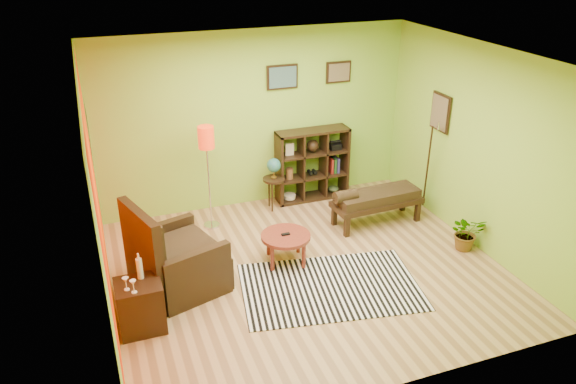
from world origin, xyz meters
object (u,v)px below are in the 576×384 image
object	(u,v)px
side_cabinet	(140,305)
coffee_table	(286,238)
globe_table	(274,171)
potted_plant	(466,236)
bench	(375,199)
floor_lamp	(207,147)
cube_shelf	(313,165)
armchair	(174,263)

from	to	relation	value
side_cabinet	coffee_table	bearing A→B (deg)	20.85
globe_table	potted_plant	distance (m)	3.04
globe_table	bench	world-z (taller)	globe_table
floor_lamp	globe_table	world-z (taller)	floor_lamp
side_cabinet	potted_plant	world-z (taller)	side_cabinet
coffee_table	cube_shelf	size ratio (longest dim) A/B	0.56
bench	potted_plant	xyz separation A→B (m)	(0.85, -1.12, -0.21)
potted_plant	floor_lamp	bearing A→B (deg)	149.47
globe_table	bench	distance (m)	1.64
floor_lamp	potted_plant	bearing A→B (deg)	-30.53
coffee_table	armchair	xyz separation A→B (m)	(-1.52, -0.12, 0.01)
armchair	coffee_table	bearing A→B (deg)	4.44
armchair	bench	bearing A→B (deg)	12.14
globe_table	cube_shelf	world-z (taller)	cube_shelf
globe_table	side_cabinet	bearing A→B (deg)	-135.51
floor_lamp	bench	distance (m)	2.63
armchair	floor_lamp	size ratio (longest dim) A/B	0.78
floor_lamp	potted_plant	size ratio (longest dim) A/B	3.09
side_cabinet	floor_lamp	xyz separation A→B (m)	(1.29, 2.10, 0.99)
potted_plant	armchair	bearing A→B (deg)	173.69
floor_lamp	cube_shelf	bearing A→B (deg)	12.23
armchair	side_cabinet	world-z (taller)	armchair
armchair	floor_lamp	bearing A→B (deg)	61.17
coffee_table	globe_table	distance (m)	1.64
globe_table	bench	size ratio (longest dim) A/B	0.60
bench	armchair	bearing A→B (deg)	-167.86
coffee_table	globe_table	xyz separation A→B (m)	(0.37, 1.57, 0.30)
armchair	globe_table	distance (m)	2.55
cube_shelf	potted_plant	world-z (taller)	cube_shelf
potted_plant	globe_table	bearing A→B (deg)	134.85
side_cabinet	cube_shelf	size ratio (longest dim) A/B	0.76
side_cabinet	floor_lamp	distance (m)	2.65
floor_lamp	bench	xyz separation A→B (m)	(2.36, -0.77, -0.87)
coffee_table	globe_table	world-z (taller)	globe_table
coffee_table	floor_lamp	xyz separation A→B (m)	(-0.72, 1.33, 0.93)
bench	potted_plant	bearing A→B (deg)	-52.75
floor_lamp	bench	bearing A→B (deg)	-18.12
floor_lamp	globe_table	xyz separation A→B (m)	(1.09, 0.24, -0.63)
coffee_table	cube_shelf	distance (m)	2.07
side_cabinet	globe_table	world-z (taller)	side_cabinet
coffee_table	side_cabinet	distance (m)	2.15
coffee_table	potted_plant	world-z (taller)	coffee_table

